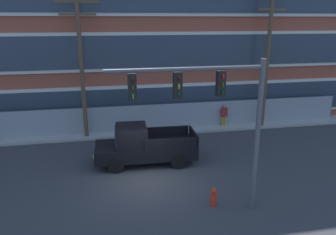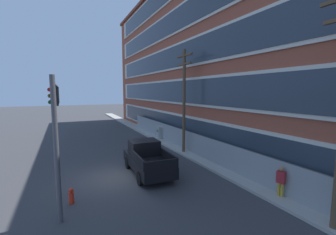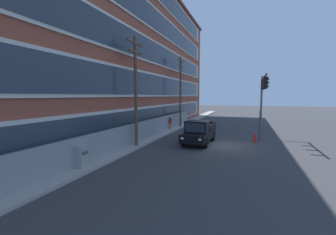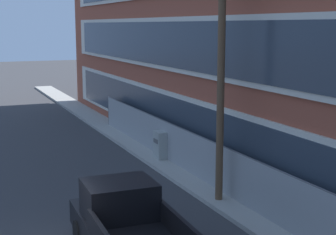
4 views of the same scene
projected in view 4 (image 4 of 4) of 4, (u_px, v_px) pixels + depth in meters
name	position (u px, v px, depth m)	size (l,w,h in m)	color
sidewalk_building_side	(276.00, 231.00, 15.62)	(80.00, 1.62, 0.16)	#9E9B93
chain_link_fence	(256.00, 188.00, 16.84)	(32.96, 0.06, 1.91)	gray
pickup_truck_black	(126.00, 229.00, 13.48)	(5.38, 2.29, 2.09)	black
utility_pole_near_corner	(221.00, 65.00, 17.37)	(2.48, 0.26, 8.84)	brown
electrical_cabinet	(160.00, 147.00, 23.71)	(0.71, 0.48, 1.42)	#939993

